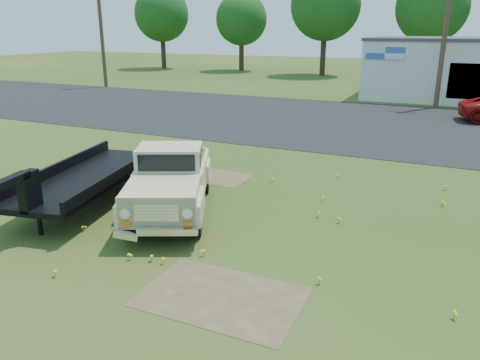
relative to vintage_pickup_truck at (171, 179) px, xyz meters
The scene contains 13 objects.
ground 1.90m from the vintage_pickup_truck, ahead, with size 140.00×140.00×0.00m, color #2A4616.
asphalt_lot 14.87m from the vintage_pickup_truck, 83.66° to the left, with size 90.00×14.00×0.02m, color black.
dirt_patch_a 4.62m from the vintage_pickup_truck, 46.03° to the right, with size 3.00×2.00×0.01m, color brown.
dirt_patch_b 3.39m from the vintage_pickup_truck, 96.35° to the left, with size 2.20×1.60×0.01m, color brown.
commercial_building 27.83m from the vintage_pickup_truck, 74.06° to the left, with size 14.20×8.20×4.15m.
utility_pole_west 30.02m from the vintage_pickup_truck, 133.12° to the left, with size 1.60×0.30×9.00m.
utility_pole_mid 22.76m from the vintage_pickup_truck, 75.46° to the left, with size 1.60×0.30×9.00m.
treeline_a 47.99m from the vintage_pickup_truck, 123.55° to the left, with size 6.40×6.40×9.52m.
treeline_b 44.16m from the vintage_pickup_truck, 111.88° to the left, with size 5.76×5.76×8.57m.
treeline_c 40.21m from the vintage_pickup_truck, 99.21° to the left, with size 7.04×7.04×10.47m.
treeline_d 40.81m from the vintage_pickup_truck, 84.83° to the left, with size 6.72×6.72×10.00m.
vintage_pickup_truck is the anchor object (origin of this frame).
flatbed_trailer 2.57m from the vintage_pickup_truck, behind, with size 2.09×6.27×1.71m, color black, non-canonical shape.
Camera 1 is at (4.99, -9.81, 4.80)m, focal length 35.00 mm.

